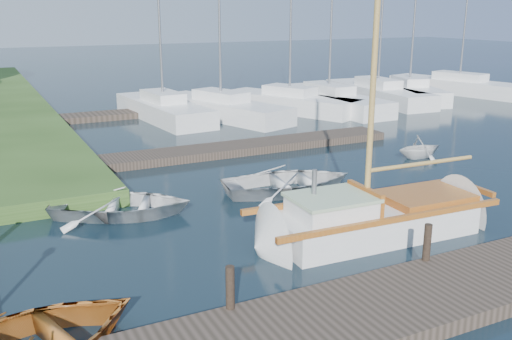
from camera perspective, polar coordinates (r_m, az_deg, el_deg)
name	(u,v)px	position (r m, az deg, el deg)	size (l,w,h in m)	color
ground	(256,212)	(15.77, 0.00, -4.20)	(160.00, 160.00, 0.00)	black
near_dock	(401,303)	(11.13, 14.28, -12.78)	(18.00, 2.20, 0.30)	#322921
far_dock	(227,149)	(22.19, -2.88, 2.08)	(14.00, 1.60, 0.30)	#322921
pontoon	(286,101)	(34.06, 3.06, 6.86)	(30.00, 1.60, 0.30)	#322921
mooring_post_1	(230,288)	(10.16, -2.60, -11.66)	(0.16, 0.16, 0.80)	black
mooring_post_2	(427,242)	(12.50, 16.75, -6.94)	(0.16, 0.16, 0.80)	black
sailboat	(378,221)	(14.45, 12.08, -5.02)	(7.22, 2.24, 9.83)	white
tender_a	(121,202)	(15.83, -13.37, -3.08)	(2.67, 3.74, 0.77)	white
tender_c	(289,179)	(17.39, 3.29, -0.88)	(2.87, 4.02, 0.83)	white
tender_d	(420,145)	(22.26, 16.09, 2.40)	(1.58, 1.83, 0.97)	white
marina_boat_1	(163,108)	(29.59, -9.26, 6.15)	(2.90, 8.27, 9.91)	white
marina_boat_2	(221,107)	(29.56, -3.53, 6.32)	(4.78, 8.77, 10.87)	white
marina_boat_3	(290,101)	(31.45, 3.37, 6.93)	(5.35, 8.17, 12.81)	white
marina_boat_4	(329,99)	(32.58, 7.28, 7.10)	(2.39, 9.15, 11.60)	white
marina_boat_5	(378,92)	(35.72, 12.06, 7.64)	(2.87, 9.09, 11.55)	white
marina_boat_6	(409,91)	(36.92, 15.07, 7.68)	(4.46, 7.69, 9.33)	white
marina_boat_7	(459,85)	(40.57, 19.65, 8.00)	(4.52, 9.86, 11.51)	white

